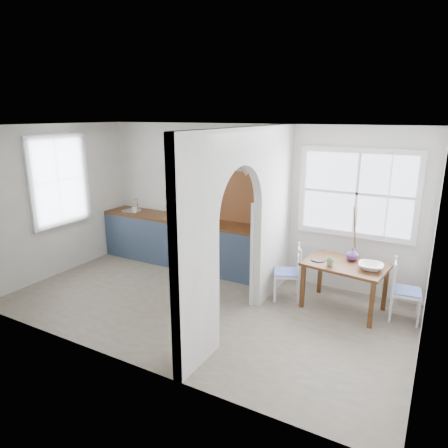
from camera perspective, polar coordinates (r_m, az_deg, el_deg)
The scene contains 26 objects.
floor at distance 6.06m, azimuth -3.23°, elevation -11.60°, with size 5.80×3.20×0.01m, color gray.
ceiling at distance 5.40m, azimuth -3.66°, elevation 13.81°, with size 5.80×3.20×0.01m, color silver.
walls at distance 5.59m, azimuth -3.43°, elevation 0.36°, with size 5.81×3.21×2.60m.
partition at distance 5.27m, azimuth 3.33°, elevation 1.13°, with size 0.12×3.20×2.60m.
kitchen_window at distance 7.43m, azimuth -22.67°, elevation 5.72°, with size 0.10×1.16×1.50m, color white, non-canonical shape.
nook_window at distance 6.32m, azimuth 18.46°, elevation 4.14°, with size 1.76×0.10×1.30m, color white, non-canonical shape.
counter at distance 7.49m, azimuth -5.25°, elevation -2.48°, with size 3.50×0.60×0.90m.
sink at distance 8.13m, azimuth -13.06°, elevation 1.80°, with size 0.40×0.40×0.02m, color #B8B9BC.
backsplash at distance 7.01m, azimuth 2.02°, elevation 3.90°, with size 1.65×0.03×0.90m, color brown.
shelf at distance 6.83m, azimuth 1.74°, elevation 9.16°, with size 1.75×0.20×0.21m.
pendant_lamp at distance 6.39m, azimuth 3.18°, elevation 7.58°, with size 0.26×0.26×0.16m, color beige.
utensil_rail at distance 6.05m, azimuth 6.02°, elevation 2.94°, with size 0.02×0.02×0.50m, color #B8B9BC.
dining_table at distance 6.08m, azimuth 16.72°, elevation -8.52°, with size 1.11×0.74×0.70m, color brown, non-canonical shape.
chair_left at distance 6.19m, azimuth 8.97°, elevation -6.81°, with size 0.39×0.39×0.85m, color silver, non-canonical shape.
chair_right at distance 6.05m, azimuth 24.61°, elevation -8.68°, with size 0.39×0.39×0.84m, color silver, non-canonical shape.
kettle at distance 6.59m, azimuth 5.05°, elevation 0.12°, with size 0.19×0.16×0.23m, color white, non-canonical shape.
mug_a at distance 7.94m, azimuth -12.68°, elevation 1.95°, with size 0.11×0.11×0.10m, color white.
mug_b at distance 7.67m, azimuth -7.70°, elevation 1.75°, with size 0.14×0.14×0.11m, color white.
knife_block at distance 7.51m, azimuth -6.46°, elevation 1.87°, with size 0.09×0.13×0.20m, color #3E2A1E.
jar at distance 7.35m, azimuth -4.21°, elevation 1.46°, with size 0.10×0.10×0.16m, color tan.
towel_magenta at distance 6.47m, azimuth 5.69°, elevation -7.13°, with size 0.02×0.03×0.50m, color #D01F85.
towel_orange at distance 6.46m, azimuth 5.58°, elevation -7.43°, with size 0.02×0.03×0.50m, color #BF6C11.
bowl at distance 5.85m, azimuth 20.22°, elevation -5.71°, with size 0.33×0.33×0.08m, color white.
table_cup at distance 5.82m, azimuth 14.90°, elevation -5.26°, with size 0.11×0.11×0.10m, color gray.
plate at distance 5.99m, azimuth 13.29°, elevation -5.00°, with size 0.20×0.20×0.02m, color #322524.
vase at distance 6.09m, azimuth 17.88°, elevation -4.12°, with size 0.18×0.18×0.19m, color #5A3777.
Camera 1 is at (2.89, -4.56, 2.75)m, focal length 32.00 mm.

